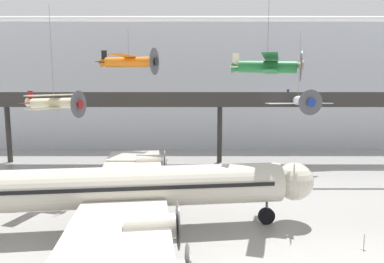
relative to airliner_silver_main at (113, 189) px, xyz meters
name	(u,v)px	position (x,y,z in m)	size (l,w,h in m)	color
hangar_back_wall	(215,86)	(9.83, 35.77, 7.63)	(140.00, 3.00, 21.85)	silver
mezzanine_walkway	(221,104)	(9.83, 23.12, 5.12)	(110.00, 3.20, 10.08)	#2D2B28
ceiling_truss_beam	(227,19)	(9.83, 15.85, 15.15)	(120.00, 0.60, 0.60)	silver
airliner_silver_main	(113,189)	(0.00, 0.00, 0.00)	(31.37, 35.75, 9.14)	beige
suspended_plane_orange_highwing	(129,62)	(-2.30, 20.34, 10.70)	(8.00, 9.61, 5.88)	orange
suspended_plane_green_biplane	(268,66)	(11.86, 3.08, 9.06)	(5.78, 6.92, 6.99)	#1E6B33
suspended_plane_cream_biplane	(55,103)	(-6.77, 7.05, 6.00)	(5.84, 6.98, 10.04)	beige
suspended_plane_white_twin	(298,101)	(20.03, 21.33, 5.66)	(9.02, 7.42, 10.70)	silver
stanchion_barrier	(364,245)	(17.29, -2.84, -2.97)	(0.36, 0.36, 1.08)	#B2B5BA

